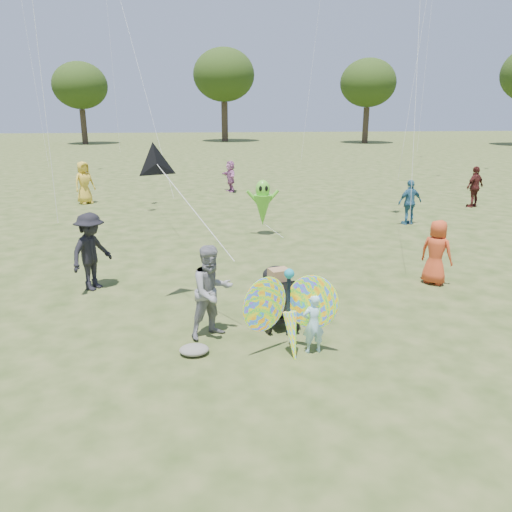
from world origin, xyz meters
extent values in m
plane|color=#51592B|center=(0.00, 0.00, 0.00)|extent=(160.00, 160.00, 0.00)
imported|color=#A4DAE9|center=(0.52, -0.41, 0.50)|extent=(0.40, 0.29, 1.01)
imported|color=gray|center=(-1.08, 0.38, 0.82)|extent=(1.00, 0.93, 1.64)
ellipsoid|color=slate|center=(-1.41, -0.27, 0.08)|extent=(0.48, 0.39, 0.15)
imported|color=#C5421F|center=(3.99, 2.57, 0.74)|extent=(0.83, 0.85, 1.47)
imported|color=black|center=(-3.61, 3.06, 0.85)|extent=(1.12, 1.27, 1.71)
imported|color=#306685|center=(5.86, 8.46, 0.77)|extent=(0.96, 0.58, 1.53)
imported|color=gold|center=(-6.01, 13.76, 0.88)|extent=(1.01, 0.98, 1.75)
imported|color=#4A1B18|center=(9.73, 11.21, 0.82)|extent=(1.04, 0.79, 1.64)
imported|color=#B5679F|center=(0.23, 16.23, 0.73)|extent=(0.79, 1.43, 1.47)
cube|color=black|center=(0.12, 0.72, 0.55)|extent=(0.68, 0.95, 0.71)
cube|color=black|center=(0.12, 0.72, 0.22)|extent=(0.59, 0.77, 0.10)
ellipsoid|color=black|center=(0.12, 0.97, 0.88)|extent=(0.51, 0.45, 0.33)
cylinder|color=black|center=(-0.12, 0.37, 0.15)|extent=(0.13, 0.30, 0.30)
cylinder|color=black|center=(0.36, 0.37, 0.15)|extent=(0.13, 0.30, 0.30)
cylinder|color=black|center=(0.12, 1.17, 0.11)|extent=(0.11, 0.23, 0.22)
cylinder|color=black|center=(0.12, 0.24, 0.98)|extent=(0.43, 0.15, 0.03)
cube|color=#A77D51|center=(0.12, 0.67, 0.96)|extent=(0.40, 0.36, 0.26)
ellipsoid|color=#FF2847|center=(-0.27, -0.39, 0.86)|extent=(0.98, 0.71, 1.24)
ellipsoid|color=#FF2847|center=(0.49, -0.39, 0.86)|extent=(0.98, 0.71, 1.24)
cylinder|color=black|center=(0.11, -0.37, 0.81)|extent=(0.06, 0.06, 1.00)
cone|color=#FF2847|center=(0.16, -0.54, 0.30)|extent=(0.36, 0.49, 0.93)
sphere|color=teal|center=(0.11, -0.39, 1.36)|extent=(0.16, 0.16, 0.16)
cone|color=black|center=(-2.03, 1.99, 2.83)|extent=(0.89, 0.62, 0.81)
cylinder|color=silver|center=(-1.36, 1.24, 2.07)|extent=(1.36, 1.53, 1.52)
cone|color=#5FC92F|center=(0.68, 7.49, 0.80)|extent=(0.56, 0.56, 0.95)
ellipsoid|color=#5FC92F|center=(0.68, 7.49, 1.45)|extent=(0.44, 0.39, 0.57)
ellipsoid|color=black|center=(0.59, 7.31, 1.50)|extent=(0.10, 0.05, 0.17)
ellipsoid|color=black|center=(0.77, 7.31, 1.50)|extent=(0.10, 0.05, 0.17)
cylinder|color=#5FC92F|center=(0.38, 7.49, 1.20)|extent=(0.43, 0.10, 0.49)
cylinder|color=#5FC92F|center=(0.98, 7.49, 1.20)|extent=(0.43, 0.10, 0.49)
cylinder|color=silver|center=(0.98, 7.29, 0.20)|extent=(0.61, 0.41, 0.41)
cylinder|color=silver|center=(-3.14, 9.10, 5.67)|extent=(2.29, 4.20, 8.75)
cylinder|color=#3A2D21|center=(-14.00, 52.00, 1.89)|extent=(0.63, 0.63, 3.78)
ellipsoid|color=#2B4214|center=(-14.00, 52.00, 6.30)|extent=(5.94, 5.94, 5.05)
cylinder|color=#3A2D21|center=(2.00, 55.00, 2.31)|extent=(0.77, 0.77, 4.62)
ellipsoid|color=#2B4214|center=(2.00, 55.00, 7.70)|extent=(7.26, 7.26, 6.17)
cylinder|color=#3A2D21|center=(18.00, 50.00, 1.99)|extent=(0.66, 0.67, 3.99)
ellipsoid|color=#2B4214|center=(18.00, 50.00, 6.65)|extent=(6.27, 6.27, 5.33)
camera|label=1|loc=(-1.23, -7.63, 3.82)|focal=35.00mm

